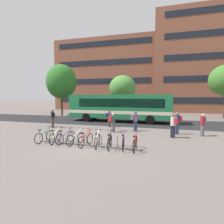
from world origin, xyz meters
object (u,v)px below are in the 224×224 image
at_px(parked_bicycle_white_5, 97,141).
at_px(street_tree_2, 61,82).
at_px(parked_bicycle_white_1, 56,137).
at_px(commuter_red_pack_1, 173,124).
at_px(commuter_grey_pack_6, 203,123).
at_px(street_tree_0, 123,88).
at_px(parked_bicycle_red_8, 135,144).
at_px(parked_bicycle_black_6, 110,142).
at_px(parked_bicycle_purple_7, 123,142).
at_px(commuter_grey_pack_5, 135,120).
at_px(city_bus, 119,107).
at_px(parked_bicycle_white_3, 76,139).
at_px(commuter_black_pack_0, 53,117).
at_px(parked_bicycle_red_4, 86,140).
at_px(commuter_red_pack_4, 178,122).
at_px(parked_bicycle_green_0, 45,136).
at_px(parked_bicycle_purple_2, 65,138).
at_px(commuter_red_pack_2, 113,121).

xyz_separation_m(parked_bicycle_white_5, street_tree_2, (-12.08, 15.84, 4.83)).
xyz_separation_m(parked_bicycle_white_1, commuter_red_pack_1, (7.37, 3.82, 0.63)).
distance_m(commuter_grey_pack_6, street_tree_0, 16.54).
relative_size(parked_bicycle_white_5, parked_bicycle_red_8, 0.99).
bearing_deg(street_tree_0, parked_bicycle_black_6, -78.43).
bearing_deg(parked_bicycle_purple_7, commuter_grey_pack_5, -7.02).
bearing_deg(city_bus, parked_bicycle_white_3, 91.90).
relative_size(commuter_red_pack_1, commuter_grey_pack_5, 1.02).
xyz_separation_m(commuter_red_pack_1, commuter_grey_pack_6, (2.14, 1.28, -0.02)).
bearing_deg(commuter_red_pack_1, commuter_grey_pack_5, -10.08).
bearing_deg(street_tree_2, commuter_black_pack_0, -62.73).
height_order(parked_bicycle_white_5, commuter_grey_pack_6, commuter_grey_pack_6).
relative_size(parked_bicycle_white_3, commuter_red_pack_1, 0.96).
height_order(city_bus, parked_bicycle_red_4, city_bus).
xyz_separation_m(parked_bicycle_white_5, commuter_black_pack_0, (-6.65, 5.29, 0.62)).
relative_size(parked_bicycle_white_1, commuter_red_pack_4, 0.97).
relative_size(city_bus, street_tree_2, 1.54).
bearing_deg(street_tree_0, parked_bicycle_purple_7, -76.03).
bearing_deg(parked_bicycle_green_0, commuter_red_pack_1, -56.48).
xyz_separation_m(parked_bicycle_white_1, parked_bicycle_purple_7, (4.57, -0.12, 0.00)).
xyz_separation_m(parked_bicycle_red_8, street_tree_2, (-14.37, 15.88, 4.83)).
bearing_deg(parked_bicycle_purple_2, parked_bicycle_red_8, -78.18).
height_order(parked_bicycle_red_8, commuter_red_pack_1, commuter_red_pack_1).
bearing_deg(parked_bicycle_red_4, parked_bicycle_purple_7, -81.57).
bearing_deg(commuter_red_pack_4, parked_bicycle_purple_7, 48.81).
relative_size(parked_bicycle_purple_2, parked_bicycle_white_5, 0.99).
height_order(city_bus, parked_bicycle_purple_2, city_bus).
bearing_deg(commuter_red_pack_2, commuter_grey_pack_6, -51.46).
height_order(parked_bicycle_white_3, commuter_grey_pack_6, commuter_grey_pack_6).
height_order(parked_bicycle_black_6, commuter_grey_pack_5, commuter_grey_pack_5).
relative_size(parked_bicycle_green_0, commuter_grey_pack_5, 1.00).
height_order(parked_bicycle_green_0, parked_bicycle_white_5, same).
bearing_deg(parked_bicycle_white_5, parked_bicycle_red_4, 81.36).
bearing_deg(city_bus, parked_bicycle_red_4, 95.71).
relative_size(parked_bicycle_white_3, commuter_grey_pack_5, 0.98).
distance_m(parked_bicycle_purple_2, commuter_red_pack_4, 8.77).
bearing_deg(parked_bicycle_purple_2, parked_bicycle_black_6, -80.23).
bearing_deg(parked_bicycle_white_1, commuter_red_pack_4, -62.45).
distance_m(commuter_red_pack_4, street_tree_2, 20.19).
relative_size(parked_bicycle_red_4, street_tree_2, 0.22).
bearing_deg(street_tree_0, commuter_red_pack_2, -79.58).
distance_m(parked_bicycle_white_5, street_tree_0, 19.05).
distance_m(parked_bicycle_green_0, commuter_red_pack_1, 9.06).
height_order(city_bus, street_tree_2, street_tree_2).
distance_m(parked_bicycle_white_3, commuter_black_pack_0, 7.31).
xyz_separation_m(parked_bicycle_purple_2, parked_bicycle_white_3, (0.77, -0.07, 0.00)).
bearing_deg(parked_bicycle_purple_2, commuter_red_pack_1, -45.54).
height_order(parked_bicycle_white_1, street_tree_2, street_tree_2).
bearing_deg(commuter_red_pack_1, parked_bicycle_white_1, 49.05).
distance_m(commuter_red_pack_4, commuter_grey_pack_6, 1.81).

